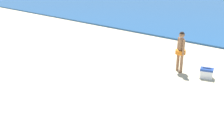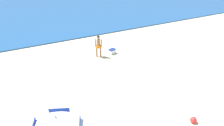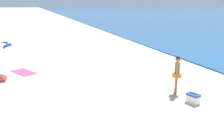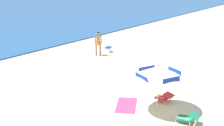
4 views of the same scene
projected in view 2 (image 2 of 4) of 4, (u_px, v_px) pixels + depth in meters
beach_umbrella_striped_main at (56, 123)px, 9.33m from camera, size 3.04×3.04×2.13m
person_standing_near_shore at (99, 45)px, 18.33m from camera, size 0.43×0.42×1.71m
cooler_box at (112, 51)px, 19.19m from camera, size 0.57×0.47×0.43m
beach_ball at (193, 120)px, 11.98m from camera, size 0.33×0.33×0.33m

